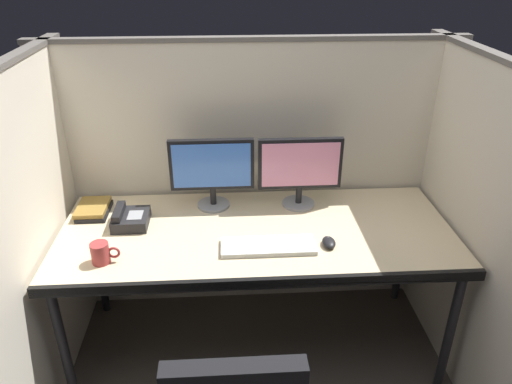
{
  "coord_description": "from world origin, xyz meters",
  "views": [
    {
      "loc": [
        -0.13,
        -1.69,
        1.97
      ],
      "look_at": [
        0.0,
        0.35,
        0.92
      ],
      "focal_mm": 33.79,
      "sensor_mm": 36.0,
      "label": 1
    }
  ],
  "objects_px": {
    "monitor_left": "(212,169)",
    "keyboard_main": "(268,246)",
    "coffee_mug": "(101,253)",
    "computer_mouse": "(329,242)",
    "desk": "(257,240)",
    "monitor_right": "(300,168)",
    "book_stack": "(93,209)",
    "desk_phone": "(130,219)"
  },
  "relations": [
    {
      "from": "computer_mouse",
      "to": "desk_phone",
      "type": "distance_m",
      "value": 0.97
    },
    {
      "from": "desk",
      "to": "keyboard_main",
      "type": "relative_size",
      "value": 4.42
    },
    {
      "from": "computer_mouse",
      "to": "monitor_left",
      "type": "bearing_deg",
      "value": 142.4
    },
    {
      "from": "computer_mouse",
      "to": "book_stack",
      "type": "height_order",
      "value": "book_stack"
    },
    {
      "from": "keyboard_main",
      "to": "book_stack",
      "type": "distance_m",
      "value": 0.95
    },
    {
      "from": "desk_phone",
      "to": "book_stack",
      "type": "bearing_deg",
      "value": 148.46
    },
    {
      "from": "monitor_left",
      "to": "monitor_right",
      "type": "bearing_deg",
      "value": -1.89
    },
    {
      "from": "monitor_left",
      "to": "monitor_right",
      "type": "relative_size",
      "value": 1.0
    },
    {
      "from": "computer_mouse",
      "to": "desk_phone",
      "type": "height_order",
      "value": "desk_phone"
    },
    {
      "from": "monitor_left",
      "to": "keyboard_main",
      "type": "distance_m",
      "value": 0.53
    },
    {
      "from": "keyboard_main",
      "to": "monitor_right",
      "type": "bearing_deg",
      "value": 64.06
    },
    {
      "from": "monitor_right",
      "to": "book_stack",
      "type": "bearing_deg",
      "value": -178.84
    },
    {
      "from": "keyboard_main",
      "to": "book_stack",
      "type": "height_order",
      "value": "book_stack"
    },
    {
      "from": "monitor_left",
      "to": "book_stack",
      "type": "distance_m",
      "value": 0.65
    },
    {
      "from": "monitor_left",
      "to": "keyboard_main",
      "type": "xyz_separation_m",
      "value": [
        0.25,
        -0.42,
        -0.2
      ]
    },
    {
      "from": "desk",
      "to": "coffee_mug",
      "type": "xyz_separation_m",
      "value": [
        -0.69,
        -0.21,
        0.1
      ]
    },
    {
      "from": "keyboard_main",
      "to": "desk_phone",
      "type": "height_order",
      "value": "desk_phone"
    },
    {
      "from": "coffee_mug",
      "to": "keyboard_main",
      "type": "bearing_deg",
      "value": 4.9
    },
    {
      "from": "monitor_left",
      "to": "computer_mouse",
      "type": "xyz_separation_m",
      "value": [
        0.53,
        -0.41,
        -0.2
      ]
    },
    {
      "from": "coffee_mug",
      "to": "monitor_left",
      "type": "bearing_deg",
      "value": 45.12
    },
    {
      "from": "desk_phone",
      "to": "book_stack",
      "type": "distance_m",
      "value": 0.24
    },
    {
      "from": "computer_mouse",
      "to": "book_stack",
      "type": "xyz_separation_m",
      "value": [
        -1.15,
        0.37,
        0.0
      ]
    },
    {
      "from": "monitor_left",
      "to": "book_stack",
      "type": "height_order",
      "value": "monitor_left"
    },
    {
      "from": "desk",
      "to": "monitor_left",
      "type": "relative_size",
      "value": 4.42
    },
    {
      "from": "monitor_left",
      "to": "computer_mouse",
      "type": "bearing_deg",
      "value": -37.6
    },
    {
      "from": "monitor_left",
      "to": "desk_phone",
      "type": "relative_size",
      "value": 2.26
    },
    {
      "from": "coffee_mug",
      "to": "desk",
      "type": "bearing_deg",
      "value": 17.22
    },
    {
      "from": "desk_phone",
      "to": "monitor_left",
      "type": "bearing_deg",
      "value": 21.93
    },
    {
      "from": "desk_phone",
      "to": "computer_mouse",
      "type": "bearing_deg",
      "value": -14.71
    },
    {
      "from": "monitor_left",
      "to": "computer_mouse",
      "type": "relative_size",
      "value": 4.48
    },
    {
      "from": "coffee_mug",
      "to": "computer_mouse",
      "type": "bearing_deg",
      "value": 3.78
    },
    {
      "from": "desk",
      "to": "keyboard_main",
      "type": "distance_m",
      "value": 0.17
    },
    {
      "from": "computer_mouse",
      "to": "monitor_right",
      "type": "bearing_deg",
      "value": 102.03
    },
    {
      "from": "monitor_left",
      "to": "coffee_mug",
      "type": "distance_m",
      "value": 0.7
    },
    {
      "from": "monitor_left",
      "to": "keyboard_main",
      "type": "bearing_deg",
      "value": -58.47
    },
    {
      "from": "monitor_left",
      "to": "coffee_mug",
      "type": "bearing_deg",
      "value": -134.88
    },
    {
      "from": "desk",
      "to": "book_stack",
      "type": "relative_size",
      "value": 8.77
    },
    {
      "from": "monitor_right",
      "to": "book_stack",
      "type": "xyz_separation_m",
      "value": [
        -1.06,
        -0.02,
        -0.19
      ]
    },
    {
      "from": "monitor_right",
      "to": "desk_phone",
      "type": "xyz_separation_m",
      "value": [
        -0.86,
        -0.15,
        -0.18
      ]
    },
    {
      "from": "desk",
      "to": "monitor_left",
      "type": "xyz_separation_m",
      "value": [
        -0.21,
        0.26,
        0.27
      ]
    },
    {
      "from": "keyboard_main",
      "to": "computer_mouse",
      "type": "distance_m",
      "value": 0.28
    },
    {
      "from": "desk",
      "to": "coffee_mug",
      "type": "height_order",
      "value": "coffee_mug"
    }
  ]
}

